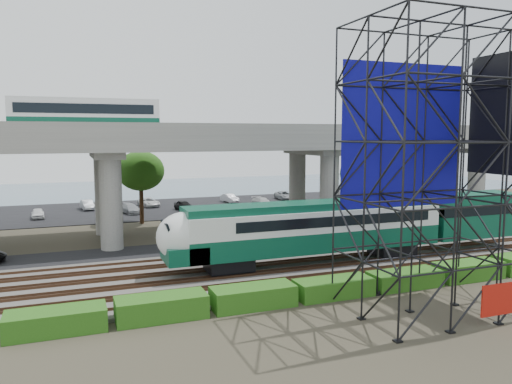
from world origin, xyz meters
name	(u,v)px	position (x,y,z in m)	size (l,w,h in m)	color
ground	(287,278)	(0.00, 0.00, 0.00)	(140.00, 140.00, 0.00)	#474233
ballast_bed	(275,269)	(0.00, 2.00, 0.10)	(90.00, 12.00, 0.20)	slate
service_road	(236,245)	(0.00, 10.50, 0.04)	(90.00, 5.00, 0.08)	black
parking_lot	(178,207)	(0.00, 34.00, 0.04)	(90.00, 18.00, 0.08)	black
harbor_water	(151,190)	(0.00, 56.00, 0.01)	(140.00, 40.00, 0.03)	#466673
rail_tracks	(275,267)	(0.00, 2.00, 0.28)	(90.00, 9.52, 0.16)	#472D1E
commuter_train	(342,225)	(5.24, 2.00, 2.88)	(29.30, 3.06, 4.30)	black
overpass	(208,147)	(-0.84, 16.00, 8.21)	(80.00, 12.00, 12.40)	#9E9B93
scaffold_tower	(438,171)	(5.02, -7.98, 7.47)	(9.36, 6.36, 15.00)	black
hedge_strip	(334,287)	(1.01, -4.30, 0.56)	(34.60, 1.80, 1.20)	#245012
trees	(168,177)	(-4.67, 16.17, 5.57)	(40.94, 16.94, 7.69)	#382314
parked_cars	(187,203)	(1.15, 33.69, 0.66)	(34.22, 9.31, 1.21)	white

